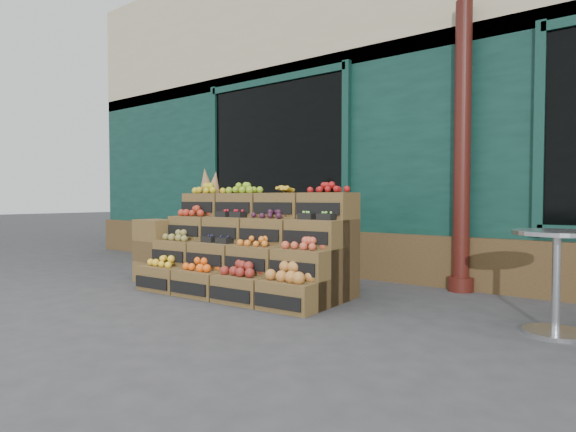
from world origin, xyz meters
The scene contains 6 objects.
ground centered at (0.00, 0.00, 0.00)m, with size 60.00×60.00×0.00m, color #37373A.
shop_facade centered at (0.00, 5.11, 2.40)m, with size 12.00×6.24×4.80m.
crate_display centered at (-0.64, 0.57, 0.44)m, with size 2.32×1.22×1.42m.
spare_crates centered at (-1.98, 0.32, 0.39)m, with size 0.54×0.39×0.78m.
bistro_table centered at (2.34, 0.76, 0.50)m, with size 0.63×0.63×0.80m.
shopkeeper centered at (-1.24, 2.92, 1.08)m, with size 0.79×0.52×2.17m, color #154A28.
Camera 1 is at (2.96, -3.36, 1.04)m, focal length 30.00 mm.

